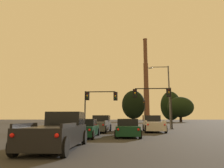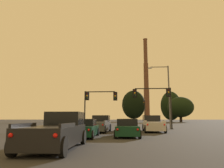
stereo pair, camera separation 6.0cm
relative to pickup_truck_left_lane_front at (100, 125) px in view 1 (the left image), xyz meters
The scene contains 14 objects.
pickup_truck_left_lane_front is the anchor object (origin of this frame).
sedan_left_lane_second 6.81m from the pickup_truck_left_lane_front, 92.96° to the right, with size 2.08×4.74×1.43m.
pickup_truck_right_lane_front 6.02m from the pickup_truck_left_lane_front, ahead, with size 2.28×5.54×1.82m.
sedan_center_lane_front 3.10m from the pickup_truck_left_lane_front, 18.14° to the left, with size 2.16×4.77×1.43m.
pickup_truck_left_lane_third 13.33m from the pickup_truck_left_lane_front, 91.85° to the right, with size 2.29×5.54×1.82m.
sedan_center_lane_second 6.71m from the pickup_truck_left_lane_front, 63.01° to the right, with size 2.03×4.72×1.43m.
traffic_light_overhead_left 7.55m from the pickup_truck_left_lane_front, 101.46° to the left, with size 4.83×0.50×5.35m.
traffic_light_far_right 40.74m from the pickup_truck_left_lane_front, 78.35° to the left, with size 0.78×0.50×6.75m.
traffic_light_overhead_right 10.72m from the pickup_truck_left_lane_front, 42.61° to the left, with size 5.51×0.50×5.77m.
street_lamp 13.23m from the pickup_truck_left_lane_front, 43.68° to the left, with size 3.11×0.36×9.34m.
smokestack 145.38m from the pickup_truck_left_lane_front, 82.69° to the left, with size 6.65×6.65×63.77m.
treeline_far_left 72.33m from the pickup_truck_left_lane_front, 69.64° to the left, with size 10.82×9.73×10.29m.
treeline_center_left 76.65m from the pickup_truck_left_lane_front, 73.00° to the left, with size 8.78×7.90×13.27m.
treeline_right_mid 76.01m from the pickup_truck_left_lane_front, 85.33° to the left, with size 10.49×9.44×14.08m.
Camera 1 is at (-0.08, -1.50, 1.46)m, focal length 35.00 mm.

